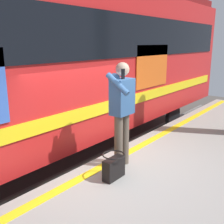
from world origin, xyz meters
name	(u,v)px	position (x,y,z in m)	size (l,w,h in m)	color
ground_plane	(100,201)	(0.00, 0.00, 0.00)	(23.87, 23.87, 0.00)	#4C4742
safety_line	(112,161)	(0.00, 0.30, 0.92)	(12.96, 0.16, 0.01)	yellow
track_rail_near	(57,178)	(0.00, -1.24, 0.08)	(17.19, 0.08, 0.16)	slate
track_rail_far	(18,161)	(0.00, -2.67, 0.08)	(17.19, 0.08, 0.16)	slate
train_carriage	(34,57)	(-0.16, -1.95, 2.63)	(13.50, 3.12, 4.19)	red
passenger	(122,106)	(0.00, 0.50, 1.94)	(0.57, 0.55, 1.74)	brown
handbag	(114,167)	(0.46, 0.70, 1.10)	(0.39, 0.35, 0.40)	black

